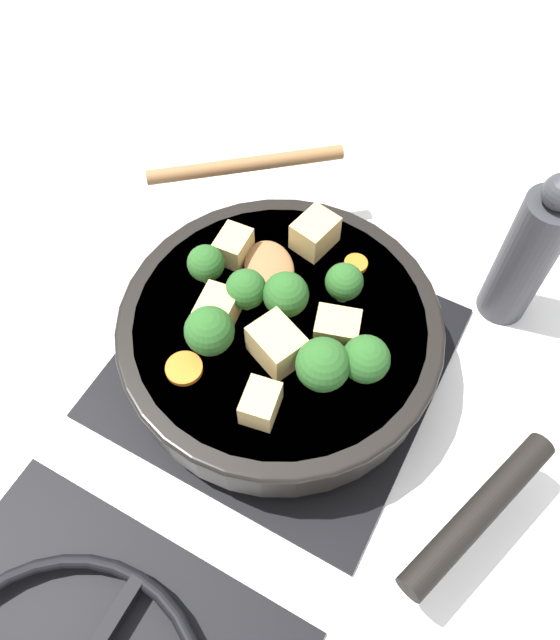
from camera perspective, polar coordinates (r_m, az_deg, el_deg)
name	(u,v)px	position (r m, az deg, el deg)	size (l,w,h in m)	color
ground_plane	(280,362)	(0.65, 0.00, -3.84)	(2.40, 2.40, 0.00)	white
front_burner_grate	(280,356)	(0.64, 0.00, -3.33)	(0.31, 0.31, 0.03)	black
skillet_pan	(282,335)	(0.60, 0.16, -1.39)	(0.42, 0.32, 0.06)	black
wooden_spoon	(256,209)	(0.65, -2.22, 10.14)	(0.22, 0.23, 0.02)	olive
tofu_cube_center_large	(218,311)	(0.57, -5.73, 0.86)	(0.04, 0.03, 0.03)	#DBB770
tofu_cube_near_handle	(234,246)	(0.61, -4.26, 6.74)	(0.04, 0.03, 0.03)	#DBB770
tofu_cube_east_chunk	(337,329)	(0.56, 5.23, -0.87)	(0.04, 0.03, 0.03)	#DBB770
tofu_cube_west_chunk	(315,233)	(0.62, 3.21, 7.94)	(0.04, 0.03, 0.03)	#DBB770
tofu_cube_back_piece	(261,403)	(0.52, -1.79, -7.63)	(0.04, 0.03, 0.03)	#DBB770
tofu_cube_front_piece	(277,345)	(0.55, -0.30, -2.28)	(0.04, 0.04, 0.04)	#DBB770
broccoli_floret_near_spoon	(209,331)	(0.54, -6.47, -1.02)	(0.04, 0.04, 0.05)	#709956
broccoli_floret_center_top	(344,282)	(0.58, 5.89, 3.46)	(0.04, 0.04, 0.04)	#709956
broccoli_floret_east_rim	(206,264)	(0.59, -6.79, 5.13)	(0.04, 0.04, 0.04)	#709956
broccoli_floret_west_rim	(323,365)	(0.52, 3.94, -4.11)	(0.05, 0.05, 0.05)	#709956
broccoli_floret_north_edge	(366,359)	(0.53, 7.85, -3.59)	(0.04, 0.04, 0.05)	#709956
broccoli_floret_south_cluster	(288,296)	(0.56, 0.77, 2.21)	(0.04, 0.04, 0.05)	#709956
broccoli_floret_mid_floret	(244,292)	(0.57, -3.29, 2.57)	(0.04, 0.04, 0.05)	#709956
carrot_slice_orange_thin	(184,368)	(0.56, -8.76, -4.39)	(0.03, 0.03, 0.01)	orange
carrot_slice_near_center	(356,264)	(0.62, 6.94, 5.12)	(0.02, 0.02, 0.01)	orange
pepper_mill	(527,255)	(0.66, 21.66, 5.51)	(0.05, 0.05, 0.19)	#333338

